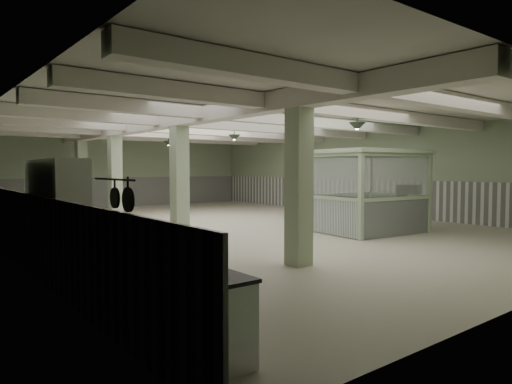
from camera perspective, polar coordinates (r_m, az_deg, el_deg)
floor at (r=15.63m, az=-3.15°, el=-4.28°), size 20.00×20.00×0.00m
ceiling at (r=15.59m, az=-3.19°, el=8.96°), size 14.00×20.00×0.02m
wall_back at (r=24.39m, az=-16.72°, el=2.45°), size 14.00×0.02×3.60m
wall_right at (r=20.33m, az=13.26°, el=2.42°), size 0.02×20.00×3.60m
wainscot_right at (r=20.35m, az=13.18°, el=-0.54°), size 0.05×19.90×1.50m
wainscot_back at (r=24.40m, az=-16.67°, el=-0.01°), size 13.90×0.05×1.50m
girder at (r=14.29m, az=-11.53°, el=8.57°), size 0.45×19.90×0.40m
beam_a at (r=10.38m, az=21.64°, el=10.77°), size 13.90×0.35×0.32m
beam_b at (r=11.84m, az=10.99°, el=9.94°), size 13.90×0.35×0.32m
beam_c at (r=13.61m, az=2.92°, el=9.08°), size 13.90×0.35×0.32m
beam_d at (r=15.57m, az=-3.18°, el=8.31°), size 13.90×0.35×0.32m
beam_e at (r=17.67m, az=-7.86°, el=7.65°), size 13.90×0.35×0.32m
beam_f at (r=19.87m, az=-11.51°, el=7.10°), size 13.90×0.35×0.32m
beam_g at (r=22.13m, az=-14.42°, el=6.64°), size 13.90×0.35×0.32m
column_a at (r=9.26m, az=5.39°, el=1.88°), size 0.42×0.42×3.60m
column_b at (r=13.34m, az=-9.54°, el=2.19°), size 0.42×0.42×3.60m
column_c at (r=17.89m, az=-17.20°, el=2.29°), size 0.42×0.42×3.60m
column_d at (r=21.68m, az=-20.97°, el=2.33°), size 0.42×0.42×3.60m
hook_rail at (r=5.48m, az=-17.40°, el=1.52°), size 0.02×1.20×0.02m
pendant_front at (r=12.18m, az=12.53°, el=7.97°), size 0.44×0.44×0.22m
pendant_mid at (r=16.24m, az=-2.74°, el=6.78°), size 0.44×0.44×0.22m
pendant_back at (r=20.52m, az=-10.87°, el=5.94°), size 0.44×0.44×0.22m
prep_counter at (r=6.36m, az=-15.79°, el=-10.92°), size 0.82×4.67×0.91m
pitcher_near at (r=5.43m, az=-13.29°, el=-6.94°), size 0.23×0.26×0.30m
pitcher_far at (r=6.14m, az=-13.92°, el=-5.74°), size 0.27×0.29×0.31m
veg_colander at (r=7.81m, az=-20.32°, el=-4.40°), size 0.56×0.56×0.20m
orange_bowl at (r=8.21m, az=-20.39°, el=-4.42°), size 0.29×0.29×0.09m
skillet_near at (r=5.23m, az=-15.70°, el=-0.94°), size 0.04×0.27×0.27m
skillet_far at (r=5.59m, az=-17.22°, el=-0.71°), size 0.03×0.25×0.25m
walkin_cooler at (r=9.06m, az=-23.55°, el=-3.18°), size 0.80×2.28×2.09m
guard_booth at (r=14.56m, az=13.64°, el=1.92°), size 3.40×2.96×2.54m
filing_cabinet at (r=15.60m, az=18.52°, el=-1.77°), size 0.64×0.78×1.45m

